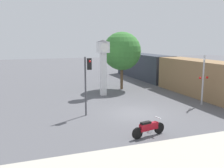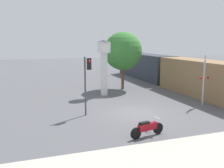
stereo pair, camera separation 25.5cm
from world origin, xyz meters
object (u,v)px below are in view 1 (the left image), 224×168
(street_tree, at_px, (122,51))
(traffic_light, at_px, (87,75))
(freight_train, at_px, (168,71))
(clock_tower, at_px, (103,59))
(motorcycle, at_px, (149,128))
(railroad_crossing_signal, at_px, (203,78))

(street_tree, bearing_deg, traffic_light, -125.71)
(street_tree, bearing_deg, freight_train, 3.00)
(traffic_light, bearing_deg, clock_tower, 62.75)
(motorcycle, height_order, clock_tower, clock_tower)
(street_tree, bearing_deg, motorcycle, -105.76)
(clock_tower, distance_m, traffic_light, 6.73)
(freight_train, xyz_separation_m, traffic_light, (-11.92, -8.53, 1.16))
(clock_tower, relative_size, freight_train, 0.21)
(motorcycle, xyz_separation_m, street_tree, (3.74, 13.27, 3.67))
(freight_train, bearing_deg, clock_tower, -163.80)
(motorcycle, relative_size, street_tree, 0.35)
(traffic_light, bearing_deg, railroad_crossing_signal, -1.67)
(motorcycle, xyz_separation_m, traffic_light, (-2.16, 5.05, 2.39))
(clock_tower, height_order, traffic_light, clock_tower)
(clock_tower, relative_size, railroad_crossing_signal, 1.30)
(clock_tower, bearing_deg, traffic_light, -117.25)
(motorcycle, distance_m, freight_train, 16.77)
(traffic_light, distance_m, street_tree, 10.20)
(clock_tower, bearing_deg, street_tree, 38.52)
(clock_tower, distance_m, railroad_crossing_signal, 9.18)
(railroad_crossing_signal, bearing_deg, street_tree, 113.96)
(motorcycle, xyz_separation_m, clock_tower, (0.91, 11.01, 3.03))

